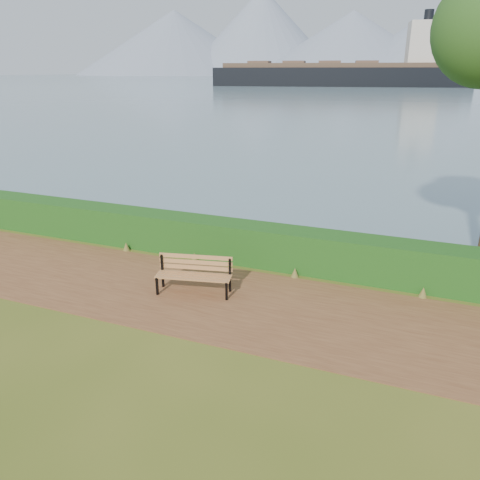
% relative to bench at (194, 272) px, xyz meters
% --- Properties ---
extents(ground, '(140.00, 140.00, 0.00)m').
position_rel_bench_xyz_m(ground, '(0.29, -0.47, -0.48)').
color(ground, '#445718').
rests_on(ground, ground).
extents(path, '(40.00, 3.40, 0.01)m').
position_rel_bench_xyz_m(path, '(0.29, -0.17, -0.48)').
color(path, brown).
rests_on(path, ground).
extents(hedge, '(32.00, 0.85, 1.00)m').
position_rel_bench_xyz_m(hedge, '(0.29, 2.13, 0.02)').
color(hedge, '#154714').
rests_on(hedge, ground).
extents(water, '(700.00, 510.00, 0.00)m').
position_rel_bench_xyz_m(water, '(0.29, 259.53, -0.48)').
color(water, slate).
rests_on(water, ground).
extents(mountains, '(585.00, 190.00, 70.00)m').
position_rel_bench_xyz_m(mountains, '(-8.88, 405.58, 27.21)').
color(mountains, slate).
rests_on(mountains, ground).
extents(bench, '(1.74, 0.83, 0.84)m').
position_rel_bench_xyz_m(bench, '(0.00, 0.00, 0.00)').
color(bench, black).
rests_on(bench, ground).
extents(cargo_ship, '(74.24, 24.03, 22.27)m').
position_rel_bench_xyz_m(cargo_ship, '(-19.73, 138.71, 2.84)').
color(cargo_ship, black).
rests_on(cargo_ship, ground).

